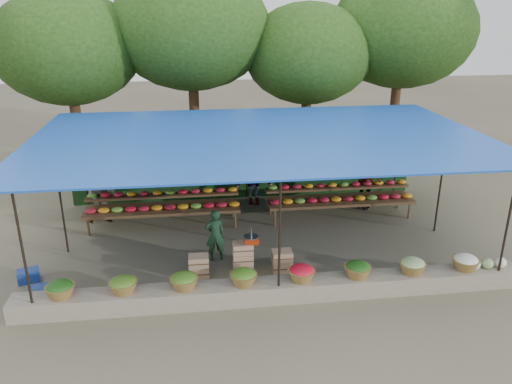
{
  "coord_description": "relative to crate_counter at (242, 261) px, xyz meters",
  "views": [
    {
      "loc": [
        -1.59,
        -11.59,
        5.75
      ],
      "look_at": [
        -0.06,
        0.2,
        1.29
      ],
      "focal_mm": 35.0,
      "sensor_mm": 36.0,
      "label": 1
    }
  ],
  "objects": [
    {
      "name": "crate_counter",
      "position": [
        0.0,
        0.0,
        0.0
      ],
      "size": [
        2.35,
        0.34,
        0.77
      ],
      "color": "tan",
      "rests_on": "ground"
    },
    {
      "name": "weighing_scale",
      "position": [
        0.22,
        0.0,
        0.54
      ],
      "size": [
        0.33,
        0.33,
        0.35
      ],
      "color": "red",
      "rests_on": "crate_counter"
    },
    {
      "name": "stone_curb",
      "position": [
        0.62,
        -1.14,
        -0.11
      ],
      "size": [
        10.6,
        0.55,
        0.4
      ],
      "primitive_type": "cube",
      "color": "#706859",
      "rests_on": "ground"
    },
    {
      "name": "fruit_table_left",
      "position": [
        -1.87,
        2.96,
        0.3
      ],
      "size": [
        4.21,
        0.95,
        0.93
      ],
      "color": "#482B1D",
      "rests_on": "ground"
    },
    {
      "name": "blue_crate_front",
      "position": [
        -4.3,
        -0.48,
        -0.18
      ],
      "size": [
        0.5,
        0.41,
        0.26
      ],
      "primitive_type": "cube",
      "rotation": [
        0.0,
        0.0,
        0.24
      ],
      "color": "navy",
      "rests_on": "ground"
    },
    {
      "name": "customer_right",
      "position": [
        4.06,
        3.5,
        0.57
      ],
      "size": [
        1.03,
        1.03,
        1.75
      ],
      "primitive_type": "imported",
      "rotation": [
        0.0,
        0.0,
        -0.8
      ],
      "color": "slate",
      "rests_on": "ground"
    },
    {
      "name": "ground",
      "position": [
        0.62,
        1.61,
        -0.31
      ],
      "size": [
        60.0,
        60.0,
        0.0
      ],
      "primitive_type": "plane",
      "color": "brown",
      "rests_on": "ground"
    },
    {
      "name": "stall_canopy",
      "position": [
        0.62,
        1.69,
        2.36
      ],
      "size": [
        10.8,
        6.6,
        2.82
      ],
      "color": "black",
      "rests_on": "ground"
    },
    {
      "name": "customer_left",
      "position": [
        -3.57,
        3.36,
        0.51
      ],
      "size": [
        0.82,
        0.65,
        1.65
      ],
      "primitive_type": "imported",
      "rotation": [
        0.0,
        0.0,
        0.03
      ],
      "color": "slate",
      "rests_on": "ground"
    },
    {
      "name": "fruit_table_right",
      "position": [
        3.13,
        2.96,
        0.3
      ],
      "size": [
        4.21,
        0.95,
        0.93
      ],
      "color": "#482B1D",
      "rests_on": "ground"
    },
    {
      "name": "produce_baskets",
      "position": [
        0.52,
        -1.14,
        0.25
      ],
      "size": [
        8.98,
        0.58,
        0.34
      ],
      "color": "brown",
      "rests_on": "stone_curb"
    },
    {
      "name": "tree_row",
      "position": [
        1.13,
        7.7,
        4.39
      ],
      "size": [
        16.51,
        5.5,
        7.12
      ],
      "color": "#392614",
      "rests_on": "ground"
    },
    {
      "name": "customer_mid",
      "position": [
        0.81,
        4.17,
        0.55
      ],
      "size": [
        1.13,
        0.66,
        1.73
      ],
      "primitive_type": "imported",
      "rotation": [
        0.0,
        0.0,
        0.02
      ],
      "color": "slate",
      "rests_on": "ground"
    },
    {
      "name": "vendor_seated",
      "position": [
        -0.56,
        0.75,
        0.33
      ],
      "size": [
        0.5,
        0.36,
        1.29
      ],
      "primitive_type": "imported",
      "rotation": [
        0.0,
        0.0,
        3.25
      ],
      "color": "#183520",
      "rests_on": "ground"
    },
    {
      "name": "blue_crate_back",
      "position": [
        -4.72,
        0.27,
        -0.18
      ],
      "size": [
        0.52,
        0.44,
        0.27
      ],
      "primitive_type": "cube",
      "rotation": [
        0.0,
        0.0,
        0.28
      ],
      "color": "navy",
      "rests_on": "ground"
    },
    {
      "name": "netting_backdrop",
      "position": [
        0.62,
        4.76,
        0.94
      ],
      "size": [
        10.6,
        0.06,
        2.5
      ],
      "primitive_type": "cube",
      "color": "#1A4217",
      "rests_on": "ground"
    }
  ]
}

